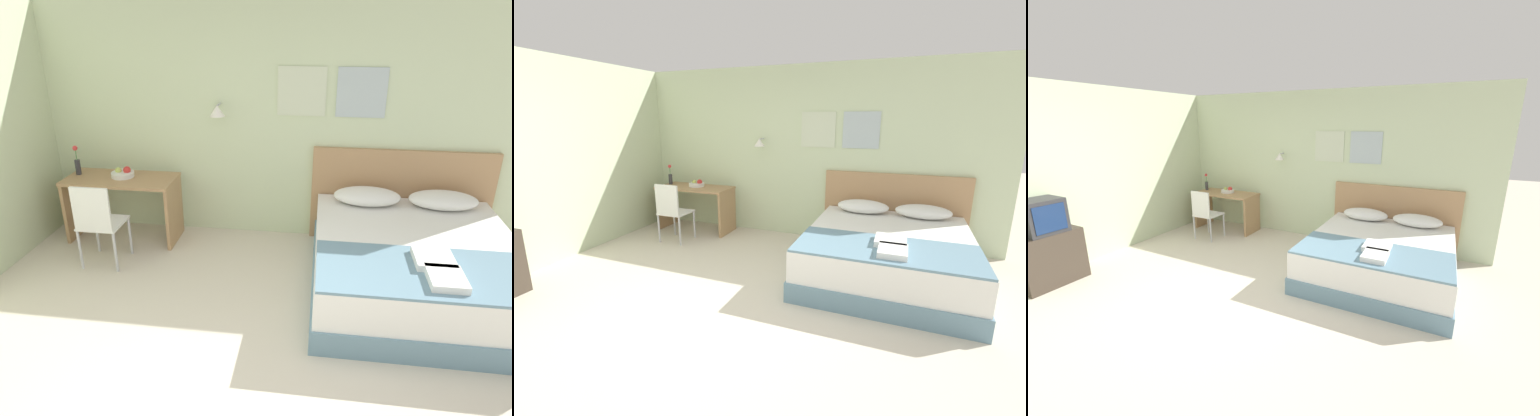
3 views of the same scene
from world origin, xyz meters
TOP-DOWN VIEW (x-y plane):
  - ground_plane at (0.00, 0.00)m, footprint 24.00×24.00m
  - wall_back at (0.01, 2.77)m, footprint 6.00×0.31m
  - bed at (1.50, 1.63)m, footprint 1.87×2.09m
  - headboard at (1.50, 2.71)m, footprint 1.99×0.06m
  - pillow_left at (1.11, 2.43)m, footprint 0.71×0.40m
  - pillow_right at (1.90, 2.43)m, footprint 0.71×0.40m
  - throw_blanket at (1.50, 1.03)m, footprint 1.82×0.84m
  - folded_towel_near_foot at (1.55, 1.17)m, footprint 0.32×0.35m
  - folded_towel_mid_bed at (1.58, 0.88)m, footprint 0.27×0.35m
  - desk at (-1.65, 2.36)m, footprint 1.25×0.57m
  - desk_chair at (-1.63, 1.68)m, footprint 0.42×0.42m
  - fruit_bowl at (-1.63, 2.40)m, footprint 0.26×0.26m
  - flower_vase at (-2.17, 2.40)m, footprint 0.06×0.06m

SIDE VIEW (x-z plane):
  - ground_plane at x=0.00m, z-range 0.00..0.00m
  - bed at x=1.50m, z-range 0.00..0.56m
  - desk at x=-1.65m, z-range 0.15..0.90m
  - desk_chair at x=-1.63m, z-range 0.08..1.00m
  - headboard at x=1.50m, z-range 0.00..1.10m
  - throw_blanket at x=1.50m, z-range 0.56..0.59m
  - folded_towel_near_foot at x=1.55m, z-range 0.59..0.65m
  - folded_towel_mid_bed at x=1.58m, z-range 0.59..0.65m
  - pillow_left at x=1.11m, z-range 0.56..0.74m
  - pillow_right at x=1.90m, z-range 0.56..0.74m
  - fruit_bowl at x=-1.63m, z-range 0.73..0.85m
  - flower_vase at x=-2.17m, z-range 0.72..1.06m
  - wall_back at x=0.01m, z-range 0.00..2.65m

